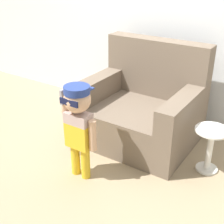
# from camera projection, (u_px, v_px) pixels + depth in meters

# --- Properties ---
(ground_plane) EXTENTS (10.00, 10.00, 0.00)m
(ground_plane) POSITION_uv_depth(u_px,v_px,m) (126.00, 132.00, 3.53)
(ground_plane) COLOR #998466
(wall_back) EXTENTS (10.00, 0.05, 2.60)m
(wall_back) POSITION_uv_depth(u_px,v_px,m) (158.00, 5.00, 3.43)
(wall_back) COLOR silver
(wall_back) RESTS_ON ground_plane
(armchair) EXTENTS (1.14, 0.95, 1.01)m
(armchair) POSITION_uv_depth(u_px,v_px,m) (142.00, 108.00, 3.29)
(armchair) COLOR #6B5B4C
(armchair) RESTS_ON ground_plane
(person_child) EXTENTS (0.35, 0.26, 0.86)m
(person_child) POSITION_uv_depth(u_px,v_px,m) (78.00, 118.00, 2.57)
(person_child) COLOR gold
(person_child) RESTS_ON ground_plane
(side_table) EXTENTS (0.31, 0.31, 0.43)m
(side_table) POSITION_uv_depth(u_px,v_px,m) (210.00, 146.00, 2.78)
(side_table) COLOR white
(side_table) RESTS_ON ground_plane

